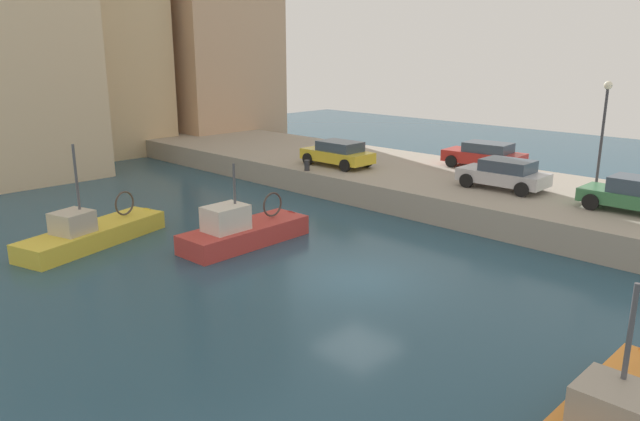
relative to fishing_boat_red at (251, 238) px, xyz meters
The scene contains 11 objects.
water_surface 5.65m from the fishing_boat_red, 90.16° to the right, with size 80.00×80.00×0.00m, color navy.
quay_wall 12.81m from the fishing_boat_red, 26.20° to the right, with size 9.00×56.00×1.20m, color #9E9384.
fishing_boat_red is the anchor object (origin of this frame).
fishing_boat_yellow 5.92m from the fishing_boat_red, 134.34° to the left, with size 7.05×3.47×4.76m.
parked_car_green 15.09m from the fishing_boat_red, 45.26° to the right, with size 1.91×3.94×1.37m.
parked_car_silver 11.89m from the fishing_boat_red, 25.20° to the right, with size 2.04×3.95×1.35m.
parked_car_yellow 10.38m from the fishing_boat_red, 23.41° to the left, with size 1.99×4.03×1.35m.
parked_car_red 14.66m from the fishing_boat_red, ahead, with size 2.29×4.30×1.37m.
mooring_bollard_mid 8.63m from the fishing_boat_red, 30.67° to the left, with size 0.28×0.28×0.55m, color #2D2D33.
quay_streetlamp 15.96m from the fishing_boat_red, 32.32° to the right, with size 0.36×0.36×4.83m.
waterfront_building_central 19.99m from the fishing_boat_red, 94.35° to the left, with size 7.73×6.57×14.41m.
Camera 1 is at (-14.19, -12.17, 7.41)m, focal length 33.94 mm.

